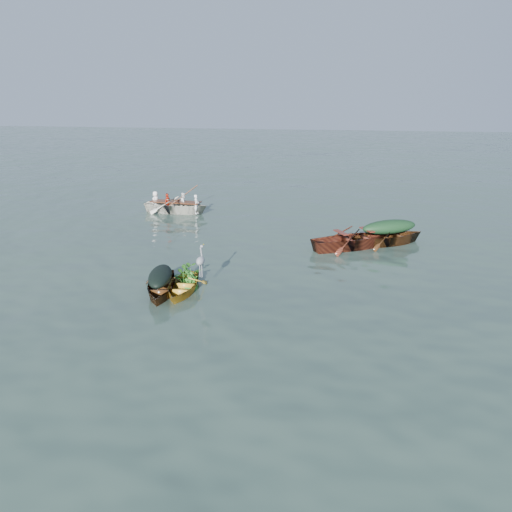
{
  "coord_description": "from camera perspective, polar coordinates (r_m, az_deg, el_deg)",
  "views": [
    {
      "loc": [
        3.17,
        -13.0,
        5.38
      ],
      "look_at": [
        0.31,
        1.79,
        0.5
      ],
      "focal_mm": 35.0,
      "sensor_mm": 36.0,
      "label": 1
    }
  ],
  "objects": [
    {
      "name": "green_tarp_cover",
      "position": [
        19.27,
        15.0,
        3.36
      ],
      "size": [
        2.29,
        1.73,
        0.52
      ],
      "primitive_type": "ellipsoid",
      "rotation": [
        0.0,
        0.0,
        2.1
      ],
      "color": "#163719",
      "rests_on": "green_tarp_boat"
    },
    {
      "name": "thwart_benches",
      "position": [
        18.53,
        11.13,
        2.51
      ],
      "size": [
        2.37,
        1.91,
        0.04
      ],
      "primitive_type": null,
      "rotation": [
        0.0,
        0.0,
        2.12
      ],
      "color": "#551C13",
      "rests_on": "open_wooden_boat"
    },
    {
      "name": "dinghy_weeds",
      "position": [
        14.74,
        -7.86,
        -0.94
      ],
      "size": [
        0.76,
        0.95,
        0.6
      ],
      "primitive_type": "imported",
      "rotation": [
        0.0,
        0.0,
        0.07
      ],
      "color": "#29681B",
      "rests_on": "yellow_dinghy"
    },
    {
      "name": "yellow_dinghy",
      "position": [
        14.48,
        -8.4,
        -4.07
      ],
      "size": [
        1.35,
        2.78,
        0.7
      ],
      "primitive_type": "imported",
      "rotation": [
        0.0,
        0.0,
        0.07
      ],
      "color": "gold",
      "rests_on": "ground"
    },
    {
      "name": "open_wooden_boat",
      "position": [
        18.68,
        11.03,
        0.88
      ],
      "size": [
        4.6,
        3.57,
        1.07
      ],
      "primitive_type": "imported",
      "rotation": [
        0.0,
        0.0,
        2.12
      ],
      "color": "maroon",
      "rests_on": "ground"
    },
    {
      "name": "rowed_boat",
      "position": [
        24.19,
        -9.1,
        4.88
      ],
      "size": [
        4.42,
        1.54,
        1.04
      ],
      "primitive_type": "imported",
      "rotation": [
        0.0,
        0.0,
        1.52
      ],
      "color": "silver",
      "rests_on": "ground"
    },
    {
      "name": "rowers",
      "position": [
        24.01,
        -9.21,
        6.97
      ],
      "size": [
        3.11,
        1.34,
        0.76
      ],
      "primitive_type": "imported",
      "rotation": [
        0.0,
        0.0,
        1.52
      ],
      "color": "white",
      "rests_on": "rowed_boat"
    },
    {
      "name": "dark_tarp_cover",
      "position": [
        14.31,
        -10.9,
        -2.03
      ],
      "size": [
        1.01,
        1.81,
        0.4
      ],
      "primitive_type": "ellipsoid",
      "rotation": [
        0.0,
        0.0,
        0.24
      ],
      "color": "black",
      "rests_on": "dark_covered_boat"
    },
    {
      "name": "dark_covered_boat",
      "position": [
        14.51,
        -10.77,
        -4.14
      ],
      "size": [
        1.85,
        3.28,
        0.74
      ],
      "primitive_type": "imported",
      "rotation": [
        0.0,
        0.0,
        0.24
      ],
      "color": "#482711",
      "rests_on": "ground"
    },
    {
      "name": "ground",
      "position": [
        14.42,
        -2.58,
        -3.97
      ],
      "size": [
        140.0,
        140.0,
        0.0
      ],
      "primitive_type": "plane",
      "color": "#354B40",
      "rests_on": "ground"
    },
    {
      "name": "green_tarp_boat",
      "position": [
        19.46,
        14.83,
        1.29
      ],
      "size": [
        4.16,
        3.14,
        0.93
      ],
      "primitive_type": "imported",
      "rotation": [
        0.0,
        0.0,
        2.1
      ],
      "color": "#41240F",
      "rests_on": "ground"
    },
    {
      "name": "oars",
      "position": [
        24.08,
        -9.16,
        6.16
      ],
      "size": [
        0.74,
        2.63,
        0.06
      ],
      "primitive_type": null,
      "rotation": [
        0.0,
        0.0,
        1.52
      ],
      "color": "#965739",
      "rests_on": "rowed_boat"
    },
    {
      "name": "heron",
      "position": [
        14.11,
        -6.34,
        -1.06
      ],
      "size": [
        0.31,
        0.42,
        0.92
      ],
      "primitive_type": null,
      "rotation": [
        0.0,
        0.0,
        0.07
      ],
      "color": "#919499",
      "rests_on": "yellow_dinghy"
    }
  ]
}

